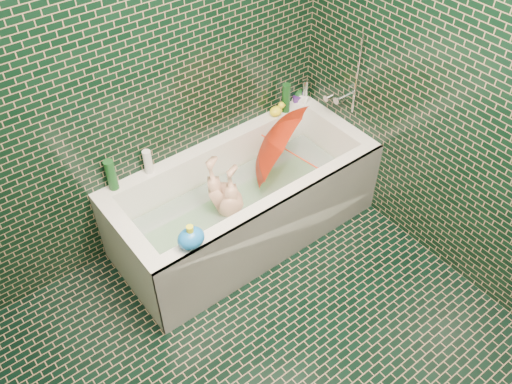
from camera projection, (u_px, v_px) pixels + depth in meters
floor at (292, 379)px, 2.92m from camera, size 2.80×2.80×0.00m
wall_back at (130, 67)px, 2.85m from camera, size 2.80×0.00×2.80m
wall_right at (507, 101)px, 2.63m from camera, size 0.00×2.80×2.80m
bathtub at (246, 209)px, 3.55m from camera, size 1.70×0.75×0.55m
bath_mat at (244, 213)px, 3.59m from camera, size 1.35×0.47×0.01m
water at (244, 198)px, 3.49m from camera, size 1.48×0.53×0.00m
faucet at (343, 93)px, 3.52m from camera, size 0.18×0.19×0.55m
child at (228, 210)px, 3.40m from camera, size 0.85×0.49×0.26m
umbrella at (295, 155)px, 3.44m from camera, size 0.88×0.89×0.88m
soap_bottle_a at (308, 102)px, 3.83m from camera, size 0.12×0.13×0.25m
soap_bottle_b at (299, 103)px, 3.83m from camera, size 0.10×0.10×0.17m
soap_bottle_c at (305, 101)px, 3.85m from camera, size 0.15×0.15×0.18m
bottle_right_tall at (286, 98)px, 3.69m from camera, size 0.07×0.07×0.21m
bottle_right_pump at (305, 90)px, 3.80m from camera, size 0.06×0.06×0.16m
bottle_left_tall at (111, 175)px, 3.13m from camera, size 0.07×0.07×0.20m
bottle_left_short at (148, 162)px, 3.25m from camera, size 0.07×0.07×0.16m
rubber_duck at (277, 110)px, 3.69m from camera, size 0.13×0.11×0.10m
bath_toy at (191, 238)px, 2.83m from camera, size 0.16×0.14×0.15m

